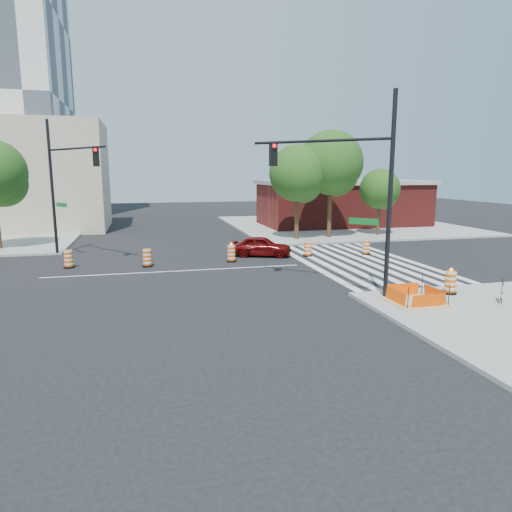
# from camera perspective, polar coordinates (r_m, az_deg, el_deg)

# --- Properties ---
(ground) EXTENTS (120.00, 120.00, 0.00)m
(ground) POSITION_cam_1_polar(r_m,az_deg,el_deg) (25.53, -9.91, -1.87)
(ground) COLOR black
(ground) RESTS_ON ground
(sidewalk_ne) EXTENTS (22.00, 22.00, 0.15)m
(sidewalk_ne) POSITION_cam_1_polar(r_m,az_deg,el_deg) (47.48, 10.67, 3.82)
(sidewalk_ne) COLOR gray
(sidewalk_ne) RESTS_ON ground
(crosswalk_east) EXTENTS (6.75, 13.50, 0.01)m
(crosswalk_east) POSITION_cam_1_polar(r_m,az_deg,el_deg) (28.41, 12.69, -0.72)
(crosswalk_east) COLOR silver
(crosswalk_east) RESTS_ON ground
(lane_centerline) EXTENTS (14.00, 0.12, 0.01)m
(lane_centerline) POSITION_cam_1_polar(r_m,az_deg,el_deg) (25.53, -9.91, -1.86)
(lane_centerline) COLOR silver
(lane_centerline) RESTS_ON ground
(excavation_pit) EXTENTS (2.20, 2.20, 0.90)m
(excavation_pit) POSITION_cam_1_polar(r_m,az_deg,el_deg) (19.81, 19.25, -5.22)
(excavation_pit) COLOR tan
(excavation_pit) RESTS_ON ground
(brick_storefront) EXTENTS (16.50, 8.50, 4.60)m
(brick_storefront) POSITION_cam_1_polar(r_m,az_deg,el_deg) (47.29, 10.76, 6.52)
(brick_storefront) COLOR maroon
(brick_storefront) RESTS_ON ground
(beige_midrise) EXTENTS (14.00, 10.00, 10.00)m
(beige_midrise) POSITION_cam_1_polar(r_m,az_deg,el_deg) (48.05, -26.68, 8.88)
(beige_midrise) COLOR #BCA78F
(beige_midrise) RESTS_ON ground
(red_coupe) EXTENTS (4.19, 2.80, 1.33)m
(red_coupe) POSITION_cam_1_polar(r_m,az_deg,el_deg) (29.54, 0.66, 1.25)
(red_coupe) COLOR #560708
(red_coupe) RESTS_ON ground
(signal_pole_se) EXTENTS (4.73, 4.51, 8.45)m
(signal_pole_se) POSITION_cam_1_polar(r_m,az_deg,el_deg) (19.96, 11.53, 9.66)
(signal_pole_se) COLOR black
(signal_pole_se) RESTS_ON ground
(signal_pole_nw) EXTENTS (3.91, 5.30, 8.52)m
(signal_pole_nw) POSITION_cam_1_polar(r_m,az_deg,el_deg) (30.87, -22.77, 9.34)
(signal_pole_nw) COLOR black
(signal_pole_nw) RESTS_ON ground
(pit_drum) EXTENTS (0.59, 0.59, 1.15)m
(pit_drum) POSITION_cam_1_polar(r_m,az_deg,el_deg) (21.54, 23.11, -3.14)
(pit_drum) COLOR black
(pit_drum) RESTS_ON ground
(barricade) EXTENTS (0.53, 0.62, 0.92)m
(barricade) POSITION_cam_1_polar(r_m,az_deg,el_deg) (21.04, 28.39, -3.79)
(barricade) COLOR #EC5704
(barricade) RESTS_ON ground
(tree_north_c) EXTENTS (4.42, 4.42, 7.51)m
(tree_north_c) POSITION_cam_1_polar(r_m,az_deg,el_deg) (36.29, 5.25, 9.85)
(tree_north_c) COLOR #382314
(tree_north_c) RESTS_ON ground
(tree_north_d) EXTENTS (5.12, 5.12, 8.70)m
(tree_north_d) POSITION_cam_1_polar(r_m,az_deg,el_deg) (37.57, 9.38, 10.99)
(tree_north_d) COLOR #382314
(tree_north_d) RESTS_ON ground
(tree_north_e) EXTENTS (3.34, 3.34, 5.69)m
(tree_north_e) POSITION_cam_1_polar(r_m,az_deg,el_deg) (40.02, 15.25, 7.82)
(tree_north_e) COLOR #382314
(tree_north_e) RESTS_ON ground
(median_drum_1) EXTENTS (0.60, 0.60, 1.02)m
(median_drum_1) POSITION_cam_1_polar(r_m,az_deg,el_deg) (28.01, -22.38, -0.43)
(median_drum_1) COLOR black
(median_drum_1) RESTS_ON ground
(median_drum_2) EXTENTS (0.60, 0.60, 1.02)m
(median_drum_2) POSITION_cam_1_polar(r_m,az_deg,el_deg) (27.01, -13.43, -0.30)
(median_drum_2) COLOR black
(median_drum_2) RESTS_ON ground
(median_drum_3) EXTENTS (0.60, 0.60, 1.18)m
(median_drum_3) POSITION_cam_1_polar(r_m,az_deg,el_deg) (27.73, -3.10, 0.27)
(median_drum_3) COLOR black
(median_drum_3) RESTS_ON ground
(median_drum_4) EXTENTS (0.60, 0.60, 1.02)m
(median_drum_4) POSITION_cam_1_polar(r_m,az_deg,el_deg) (29.70, 6.47, 0.87)
(median_drum_4) COLOR black
(median_drum_4) RESTS_ON ground
(median_drum_5) EXTENTS (0.60, 0.60, 1.02)m
(median_drum_5) POSITION_cam_1_polar(r_m,az_deg,el_deg) (31.08, 13.59, 1.07)
(median_drum_5) COLOR black
(median_drum_5) RESTS_ON ground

